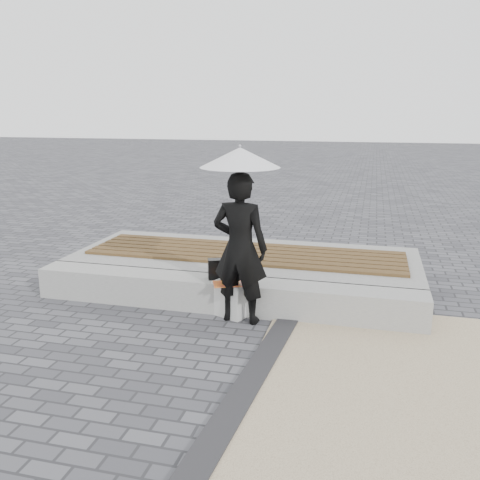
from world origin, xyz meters
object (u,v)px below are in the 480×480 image
object	(u,v)px
woman	(240,248)
handbag	(223,269)
canvas_tote	(229,300)
parasol	(240,157)
seating_ledge	(222,294)

from	to	relation	value
woman	handbag	world-z (taller)	woman
handbag	canvas_tote	xyz separation A→B (m)	(0.15, -0.24, -0.31)
parasol	handbag	distance (m)	1.49
canvas_tote	handbag	bearing A→B (deg)	146.00
seating_ledge	woman	distance (m)	0.83
woman	canvas_tote	world-z (taller)	woman
parasol	woman	bearing A→B (deg)	-90.00
woman	seating_ledge	bearing A→B (deg)	-40.01
woman	canvas_tote	bearing A→B (deg)	-24.42
woman	handbag	distance (m)	0.59
seating_ledge	parasol	world-z (taller)	parasol
seating_ledge	canvas_tote	distance (m)	0.26
seating_ledge	woman	size ratio (longest dim) A/B	2.77
handbag	woman	bearing A→B (deg)	-68.16
handbag	canvas_tote	world-z (taller)	handbag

